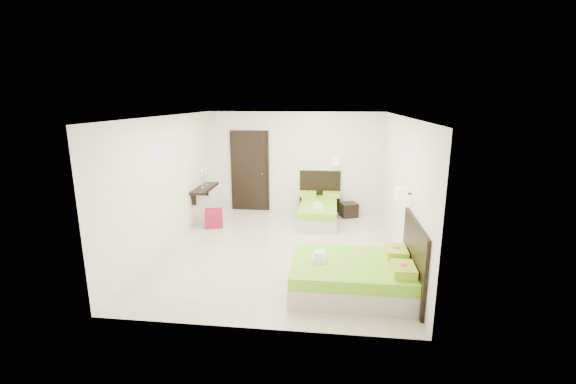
# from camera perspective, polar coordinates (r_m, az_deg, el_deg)

# --- Properties ---
(floor) EXTENTS (5.50, 5.50, 0.00)m
(floor) POSITION_cam_1_polar(r_m,az_deg,el_deg) (7.75, -1.01, -8.43)
(floor) COLOR beige
(floor) RESTS_ON ground
(bed_single) EXTENTS (1.06, 1.76, 1.45)m
(bed_single) POSITION_cam_1_polar(r_m,az_deg,el_deg) (9.46, 4.55, -2.63)
(bed_single) COLOR beige
(bed_single) RESTS_ON ground
(bed_double) EXTENTS (1.86, 1.58, 1.53)m
(bed_double) POSITION_cam_1_polar(r_m,az_deg,el_deg) (6.15, 10.24, -11.95)
(bed_double) COLOR beige
(bed_double) RESTS_ON ground
(nightstand) EXTENTS (0.50, 0.48, 0.36)m
(nightstand) POSITION_cam_1_polar(r_m,az_deg,el_deg) (9.87, 8.97, -2.62)
(nightstand) COLOR black
(nightstand) RESTS_ON ground
(ottoman) EXTENTS (0.49, 0.49, 0.40)m
(ottoman) POSITION_cam_1_polar(r_m,az_deg,el_deg) (9.17, -10.93, -3.84)
(ottoman) COLOR maroon
(ottoman) RESTS_ON ground
(door) EXTENTS (1.02, 0.15, 2.14)m
(door) POSITION_cam_1_polar(r_m,az_deg,el_deg) (10.23, -5.67, 3.07)
(door) COLOR black
(door) RESTS_ON ground
(console_shelf) EXTENTS (0.35, 1.20, 0.78)m
(console_shelf) POSITION_cam_1_polar(r_m,az_deg,el_deg) (9.48, -12.29, 0.53)
(console_shelf) COLOR black
(console_shelf) RESTS_ON ground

